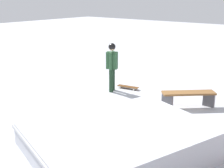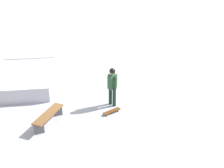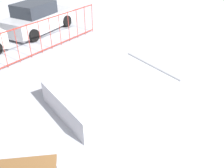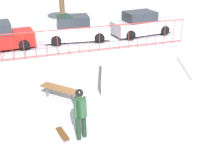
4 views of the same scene
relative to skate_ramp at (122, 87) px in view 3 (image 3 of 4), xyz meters
The scene contains 4 objects.
ground_plane 2.08m from the skate_ramp, 159.22° to the right, with size 60.00×60.00×0.00m, color #A8AAB2.
skate_ramp is the anchor object (origin of this frame).
park_bench 4.18m from the skate_ramp, behind, with size 1.38×1.44×0.48m.
parked_car_silver 7.83m from the skate_ramp, 69.91° to the left, with size 4.28×2.32×1.60m.
Camera 3 is at (-4.17, -3.21, 4.79)m, focal length 40.88 mm.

